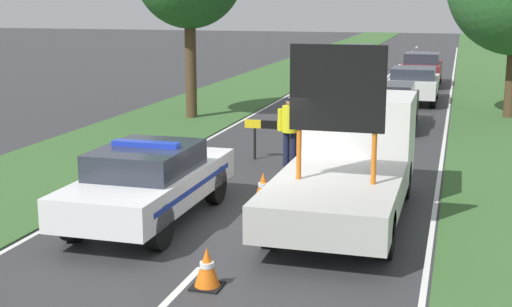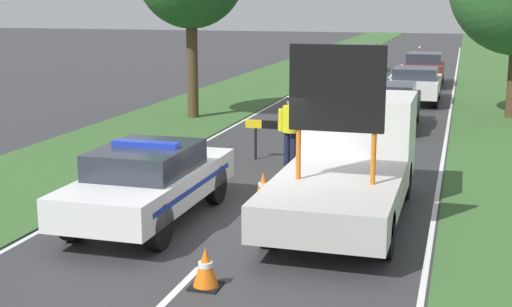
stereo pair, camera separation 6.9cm
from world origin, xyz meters
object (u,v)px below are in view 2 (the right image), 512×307
at_px(police_car, 149,181).
at_px(queued_car_suv_grey, 360,58).
at_px(police_officer, 291,125).
at_px(queued_car_wagon_maroon, 424,68).
at_px(queued_car_sedan_black, 390,104).
at_px(traffic_cone_near_police, 263,187).
at_px(queued_car_van_white, 415,84).
at_px(road_barrier, 295,129).
at_px(pedestrian_civilian, 323,129).
at_px(work_truck, 350,158).
at_px(traffic_cone_near_truck, 206,268).
at_px(traffic_cone_centre_front, 355,157).

bearing_deg(police_car, queued_car_suv_grey, 90.26).
relative_size(police_officer, queued_car_wagon_maroon, 0.41).
bearing_deg(police_officer, queued_car_sedan_black, -116.28).
distance_m(police_car, queued_car_wagon_maroon, 24.35).
xyz_separation_m(traffic_cone_near_police, queued_car_van_white, (2.04, 15.88, 0.46)).
xyz_separation_m(queued_car_wagon_maroon, queued_car_suv_grey, (-3.93, 5.57, -0.02)).
bearing_deg(queued_car_wagon_maroon, queued_car_van_white, 90.09).
bearing_deg(road_barrier, pedestrian_civilian, -32.05).
distance_m(police_officer, pedestrian_civilian, 0.82).
relative_size(work_truck, queued_car_wagon_maroon, 1.36).
bearing_deg(queued_car_sedan_black, traffic_cone_near_truck, 85.22).
relative_size(traffic_cone_centre_front, queued_car_wagon_maroon, 0.16).
relative_size(traffic_cone_centre_front, queued_car_suv_grey, 0.17).
height_order(police_car, queued_car_suv_grey, queued_car_suv_grey).
height_order(police_officer, traffic_cone_near_police, police_officer).
height_order(police_officer, queued_car_suv_grey, police_officer).
distance_m(police_car, road_barrier, 5.90).
distance_m(traffic_cone_near_truck, queued_car_wagon_maroon, 26.88).
bearing_deg(pedestrian_civilian, police_car, -143.47).
bearing_deg(police_officer, traffic_cone_near_police, 82.85).
bearing_deg(queued_car_suv_grey, police_car, 90.34).
relative_size(traffic_cone_near_police, queued_car_sedan_black, 0.16).
bearing_deg(traffic_cone_centre_front, police_officer, 179.26).
relative_size(police_officer, queued_car_sedan_black, 0.45).
distance_m(traffic_cone_centre_front, traffic_cone_near_truck, 7.96).
height_order(queued_car_sedan_black, queued_car_suv_grey, queued_car_suv_grey).
bearing_deg(traffic_cone_near_police, queued_car_van_white, 82.69).
bearing_deg(traffic_cone_near_truck, pedestrian_civilian, 88.53).
bearing_deg(queued_car_sedan_black, police_car, 73.89).
relative_size(work_truck, traffic_cone_centre_front, 8.47).
bearing_deg(queued_car_van_white, queued_car_sedan_black, 86.17).
xyz_separation_m(road_barrier, pedestrian_civilian, (0.85, -0.51, 0.13)).
xyz_separation_m(work_truck, police_officer, (-2.03, 3.40, -0.01)).
xyz_separation_m(work_truck, queued_car_wagon_maroon, (0.19, 22.32, -0.23)).
distance_m(police_officer, traffic_cone_near_police, 3.35).
distance_m(queued_car_sedan_black, queued_car_wagon_maroon, 12.48).
bearing_deg(queued_car_sedan_black, traffic_cone_centre_front, 88.48).
height_order(work_truck, traffic_cone_near_truck, work_truck).
relative_size(traffic_cone_near_police, traffic_cone_centre_front, 0.89).
relative_size(queued_car_sedan_black, queued_car_wagon_maroon, 0.91).
height_order(road_barrier, police_officer, police_officer).
bearing_deg(traffic_cone_near_police, queued_car_wagon_maroon, 84.78).
relative_size(police_car, queued_car_van_white, 1.11).
bearing_deg(police_officer, police_car, 62.91).
bearing_deg(queued_car_wagon_maroon, queued_car_suv_grey, -54.81).
distance_m(police_officer, queued_car_van_white, 12.83).
distance_m(traffic_cone_near_police, queued_car_wagon_maroon, 22.27).
bearing_deg(traffic_cone_centre_front, queued_car_suv_grey, 97.79).
relative_size(police_car, queued_car_suv_grey, 1.17).
distance_m(police_car, traffic_cone_centre_front, 6.05).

